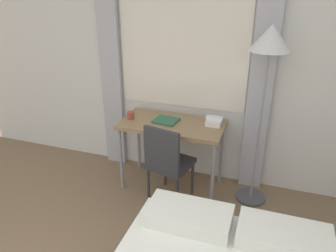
# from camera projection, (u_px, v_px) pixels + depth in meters

# --- Properties ---
(wall_back_with_window) EXTENTS (5.57, 0.13, 2.70)m
(wall_back_with_window) POSITION_uv_depth(u_px,v_px,m) (184.00, 61.00, 3.50)
(wall_back_with_window) COLOR silver
(wall_back_with_window) RESTS_ON ground_plane
(desk) EXTENTS (1.09, 0.56, 0.78)m
(desk) POSITION_uv_depth(u_px,v_px,m) (172.00, 129.00, 3.47)
(desk) COLOR #937551
(desk) RESTS_ON ground_plane
(desk_chair) EXTENTS (0.47, 0.47, 0.89)m
(desk_chair) POSITION_uv_depth(u_px,v_px,m) (167.00, 160.00, 3.28)
(desk_chair) COLOR #333338
(desk_chair) RESTS_ON ground_plane
(standing_lamp) EXTENTS (0.36, 0.36, 1.81)m
(standing_lamp) POSITION_uv_depth(u_px,v_px,m) (269.00, 57.00, 2.89)
(standing_lamp) COLOR #4C4C51
(standing_lamp) RESTS_ON ground_plane
(telephone) EXTENTS (0.18, 0.19, 0.09)m
(telephone) POSITION_uv_depth(u_px,v_px,m) (214.00, 121.00, 3.39)
(telephone) COLOR white
(telephone) RESTS_ON desk
(book) EXTENTS (0.27, 0.24, 0.02)m
(book) POSITION_uv_depth(u_px,v_px,m) (166.00, 120.00, 3.46)
(book) COLOR #33664C
(book) RESTS_ON desk
(mug) EXTENTS (0.08, 0.08, 0.08)m
(mug) POSITION_uv_depth(u_px,v_px,m) (131.00, 115.00, 3.52)
(mug) COLOR #993F33
(mug) RESTS_ON desk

